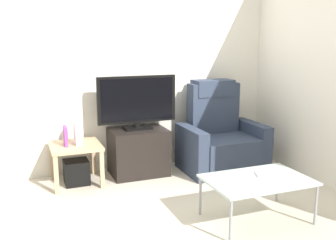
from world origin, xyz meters
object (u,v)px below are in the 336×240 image
Objects in this scene: subwoofer_box at (76,172)px; cell_phone at (260,174)px; television at (137,101)px; recliner_armchair at (220,139)px; coffee_table at (257,181)px; side_table at (75,151)px; tv_stand at (138,152)px; game_console at (78,131)px; book_upright at (65,136)px.

subwoofer_box is 2.02m from cell_phone.
television is 0.86× the size of recliner_armchair.
television is 1.75m from coffee_table.
side_table is 2.03× the size of subwoofer_box.
tv_stand is 0.75m from side_table.
television reaches higher than recliner_armchair.
coffee_table is (0.62, -1.54, 0.09)m from tv_stand.
television reaches higher than cell_phone.
side_table is at bearing -164.05° from game_console.
television reaches higher than subwoofer_box.
tv_stand is at bearing 3.75° from game_console.
book_upright is at bearing -168.69° from side_table.
book_upright is 0.77× the size of game_console.
recliner_armchair is 1.20× the size of coffee_table.
television is at bearing 6.49° from book_upright.
book_upright is at bearing 134.82° from coffee_table.
side_table reaches higher than cell_phone.
recliner_armchair is 1.76m from subwoofer_box.
recliner_armchair is at bearing -3.89° from game_console.
tv_stand is 3.04× the size of book_upright.
coffee_table is at bearing -47.60° from subwoofer_box.
coffee_table is at bearing -112.60° from cell_phone.
game_console is (0.14, 0.03, 0.03)m from book_upright.
tv_stand is at bearing 175.18° from recliner_armchair.
tv_stand is 0.72× the size of coffee_table.
game_console is at bearing 12.53° from book_upright.
subwoofer_box is (-0.74, -0.08, -0.74)m from television.
television is at bearing 5.82° from subwoofer_box.
television is at bearing 5.31° from game_console.
game_console is 1.86× the size of cell_phone.
subwoofer_box is 0.29× the size of coffee_table.
side_table is at bearing 11.31° from book_upright.
television is 1.04× the size of coffee_table.
television is at bearing 111.59° from coffee_table.
book_upright reaches higher than cell_phone.
side_table is 0.60× the size of coffee_table.
tv_stand is 1.62m from cell_phone.
recliner_armchair is 7.20× the size of cell_phone.
game_console is at bearing 15.95° from side_table.
cell_phone is (-0.31, -1.30, 0.02)m from recliner_armchair.
cell_phone is at bearing -44.64° from subwoofer_box.
subwoofer_box is at bearing -179.13° from recliner_armchair.
tv_stand is at bearing 5.19° from book_upright.
television is 1.71m from cell_phone.
recliner_armchair is 1.34m from cell_phone.
television reaches higher than tv_stand.
recliner_armchair is at bearing 74.37° from coffee_table.
television is 6.22× the size of cell_phone.
cell_phone is (1.53, -1.39, -0.17)m from book_upright.
television is at bearing 90.00° from tv_stand.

